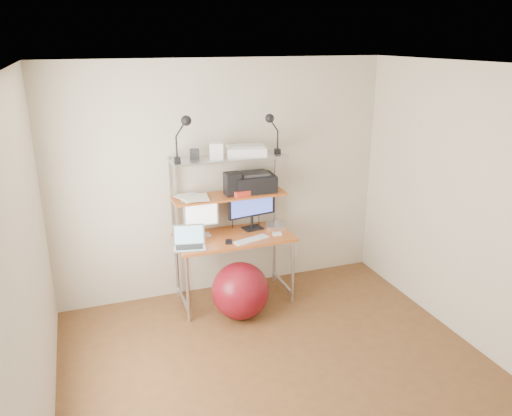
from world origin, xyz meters
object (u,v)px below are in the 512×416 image
Objects in this scene: laptop at (189,243)px; exercise_ball at (240,291)px; monitor_black at (252,204)px; printer at (254,182)px; monitor_silver at (201,216)px.

laptop is 0.60× the size of exercise_ball.
printer is at bearing 15.22° from monitor_black.
monitor_black is at bearing 30.90° from laptop.
printer is at bearing 3.59° from monitor_silver.
printer reaches higher than exercise_ball.
laptop is 0.79× the size of printer.
monitor_silver is 0.86m from exercise_ball.
monitor_black is 1.25× the size of printer.
printer is 1.13m from exercise_ball.
monitor_black is (0.56, 0.01, 0.07)m from monitor_silver.
monitor_silver reaches higher than exercise_ball.
monitor_silver is at bearing 118.28° from exercise_ball.
monitor_silver is 0.91× the size of printer.
exercise_ball is (-0.30, -0.49, -0.73)m from monitor_black.
printer reaches higher than monitor_silver.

